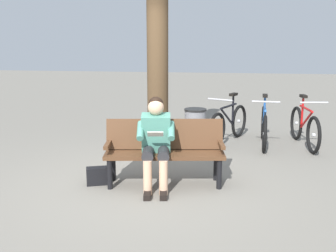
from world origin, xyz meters
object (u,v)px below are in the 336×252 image
Objects in this scene: bicycle_red at (264,126)px; bicycle_green at (304,127)px; handbag at (98,176)px; tree_trunk at (157,32)px; bench at (165,147)px; litter_bin at (195,132)px; bicycle_purple at (229,124)px; person_reading at (156,138)px.

bicycle_green is at bearing 95.84° from bicycle_red.
tree_trunk is at bearing -108.80° from handbag.
bench is 2.06× the size of litter_bin.
bicycle_green is 1.39m from bicycle_purple.
tree_trunk reaches higher than bicycle_green.
litter_bin is at bearing -5.81° from bicycle_purple.
tree_trunk reaches higher than person_reading.
bench is at bearing -30.25° from bicycle_red.
person_reading reaches higher than bicycle_red.
tree_trunk is (0.34, -1.37, 1.55)m from bench.
bicycle_green is (-1.95, -0.91, -0.04)m from litter_bin.
bench is at bearing 78.25° from litter_bin.
person_reading is 2.75m from bicycle_purple.
bicycle_purple is at bearing -139.82° from tree_trunk.
bicycle_red is (-1.21, -0.88, -0.04)m from litter_bin.
litter_bin is at bearing -72.34° from bicycle_green.
litter_bin is (-0.38, -1.59, -0.26)m from person_reading.
bicycle_green is (-3.13, -2.54, 0.24)m from handbag.
bicycle_red is (-1.51, -2.28, -0.15)m from bench.
bicycle_green and bicycle_red have the same top height.
handbag is 3.47m from bicycle_red.
person_reading is 4.00× the size of handbag.
person_reading is 0.72× the size of bicycle_green.
litter_bin is at bearing -110.86° from bench.
bicycle_red is at bearing 105.63° from bicycle_purple.
bicycle_green is at bearing -143.13° from bench.
bicycle_purple reaches higher than litter_bin.
bicycle_red reaches higher than handbag.
bicycle_purple is (-1.74, -2.61, 0.24)m from handbag.
bicycle_green reaches higher than litter_bin.
bicycle_green is 0.74m from bicycle_red.
bicycle_green is (-2.24, -2.32, -0.15)m from bench.
person_reading reaches higher than litter_bin.
bicycle_green reaches higher than bench.
tree_trunk reaches higher than bicycle_red.
bench is at bearing -124.48° from person_reading.
bicycle_red reaches higher than bench.
bench is 0.99× the size of bicycle_green.
person_reading reaches higher than handbag.
tree_trunk is at bearing -25.76° from bicycle_purple.
person_reading reaches higher than bicycle_purple.
bicycle_purple is (-0.56, -0.97, -0.04)m from litter_bin.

